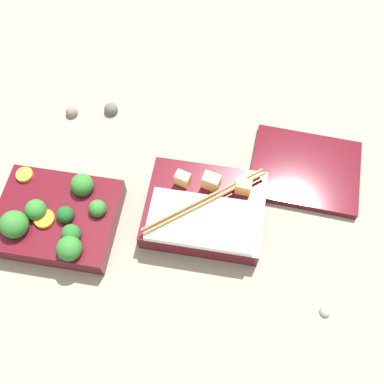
{
  "coord_description": "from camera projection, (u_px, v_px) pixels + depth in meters",
  "views": [
    {
      "loc": [
        0.16,
        -0.29,
        0.68
      ],
      "look_at": [
        0.11,
        0.05,
        0.04
      ],
      "focal_mm": 42.0,
      "sensor_mm": 36.0,
      "label": 1
    }
  ],
  "objects": [
    {
      "name": "pebble_1",
      "position": [
        72.0,
        112.0,
        0.84
      ],
      "size": [
        0.02,
        0.02,
        0.02
      ],
      "primitive_type": "sphere",
      "color": "#7A6B5B",
      "rests_on": "ground_plane"
    },
    {
      "name": "bento_tray_rice",
      "position": [
        204.0,
        210.0,
        0.73
      ],
      "size": [
        0.19,
        0.15,
        0.07
      ],
      "color": "#510F19",
      "rests_on": "ground_plane"
    },
    {
      "name": "ground_plane",
      "position": [
        125.0,
        217.0,
        0.75
      ],
      "size": [
        3.0,
        3.0,
        0.0
      ],
      "primitive_type": "plane",
      "color": "gray"
    },
    {
      "name": "pebble_2",
      "position": [
        325.0,
        312.0,
        0.67
      ],
      "size": [
        0.02,
        0.02,
        0.02
      ],
      "primitive_type": "sphere",
      "color": "gray",
      "rests_on": "ground_plane"
    },
    {
      "name": "pebble_0",
      "position": [
        111.0,
        109.0,
        0.84
      ],
      "size": [
        0.03,
        0.03,
        0.03
      ],
      "primitive_type": "sphere",
      "color": "#595651",
      "rests_on": "ground_plane"
    },
    {
      "name": "bento_tray_vegetable",
      "position": [
        57.0,
        218.0,
        0.72
      ],
      "size": [
        0.19,
        0.15,
        0.07
      ],
      "color": "#510F19",
      "rests_on": "ground_plane"
    },
    {
      "name": "bento_lid",
      "position": [
        305.0,
        170.0,
        0.78
      ],
      "size": [
        0.19,
        0.16,
        0.01
      ],
      "primitive_type": "cube",
      "rotation": [
        0.0,
        0.0,
        -0.05
      ],
      "color": "#510F19",
      "rests_on": "ground_plane"
    }
  ]
}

